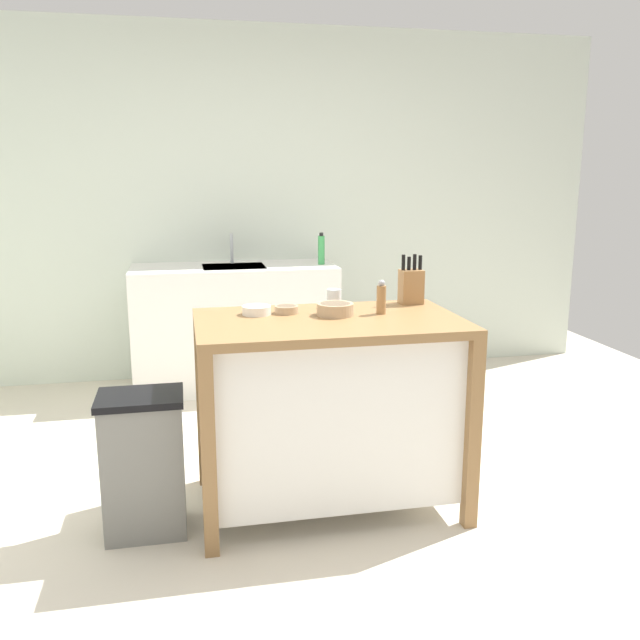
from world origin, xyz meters
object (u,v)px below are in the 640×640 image
Objects in this scene: kitchen_island at (329,402)px; drinking_cup at (334,298)px; bowl_stoneware_deep at (286,309)px; sink_faucet at (232,248)px; pepper_grinder at (381,298)px; bowl_ceramic_wide at (257,310)px; knife_block at (411,285)px; bowl_ceramic_small at (335,309)px; trash_bin at (144,464)px; bottle_spray_cleaner at (321,250)px.

kitchen_island is 0.51m from drinking_cup.
sink_faucet is at bearing 93.14° from bowl_stoneware_deep.
pepper_grinder is (0.26, 0.05, 0.47)m from kitchen_island.
sink_faucet reaches higher than bowl_ceramic_wide.
sink_faucet is at bearing 88.96° from bowl_ceramic_wide.
bowl_ceramic_wide is at bearing -172.04° from knife_block.
kitchen_island is 7.04× the size of bowl_ceramic_small.
bowl_stoneware_deep is 0.18× the size of trash_bin.
kitchen_island is 0.73m from knife_block.
trash_bin is at bearing -104.62° from sink_faucet.
knife_block reaches higher than kitchen_island.
kitchen_island is at bearing -168.56° from pepper_grinder.
drinking_cup is (0.08, 0.25, 0.44)m from kitchen_island.
bottle_spray_cleaner reaches higher than bowl_ceramic_wide.
bowl_ceramic_small is 0.22m from pepper_grinder.
knife_block is at bearing 9.45° from bowl_stoneware_deep.
bowl_ceramic_small is 0.74× the size of bottle_spray_cleaner.
sink_faucet is (-0.27, 2.07, 0.50)m from kitchen_island.
sink_faucet is at bearing 112.59° from knife_block.
trash_bin is 2.86× the size of sink_faucet.
kitchen_island is at bearing -42.49° from bowl_stoneware_deep.
drinking_cup is at bearing -178.08° from knife_block.
kitchen_island is 10.81× the size of bowl_stoneware_deep.
trash_bin is (-1.10, -0.14, -0.66)m from pepper_grinder.
sink_faucet is (0.56, 2.16, 0.68)m from trash_bin.
sink_faucet is (-0.53, 2.02, 0.02)m from pepper_grinder.
bowl_ceramic_small reaches higher than kitchen_island.
knife_block is at bearing 1.92° from drinking_cup.
trash_bin is at bearing -121.29° from bottle_spray_cleaner.
bowl_ceramic_small is (0.35, -0.09, 0.01)m from bowl_ceramic_wide.
sink_faucet is (-0.35, 1.82, 0.05)m from drinking_cup.
knife_block is 0.30m from pepper_grinder.
drinking_cup is at bearing -78.98° from sink_faucet.
knife_block is 2.24× the size of bowl_stoneware_deep.
drinking_cup reaches higher than bowl_ceramic_wide.
bowl_ceramic_wide is 0.58× the size of bottle_spray_cleaner.
bowl_ceramic_wide is at bearing -166.04° from drinking_cup.
bowl_stoneware_deep is 1.92m from sink_faucet.
drinking_cup is 0.27m from pepper_grinder.
bowl_ceramic_small is at bearing -14.48° from bowl_ceramic_wide.
bowl_ceramic_small is 0.77× the size of sink_faucet.
bottle_spray_cleaner is (0.36, 1.89, 0.49)m from kitchen_island.
pepper_grinder is at bearing -75.19° from sink_faucet.
pepper_grinder is at bearing -2.50° from bowl_ceramic_small.
bowl_ceramic_small is at bearing 55.46° from kitchen_island.
bowl_ceramic_small is 2.04m from sink_faucet.
drinking_cup reaches higher than bowl_ceramic_small.
bowl_stoneware_deep is 0.69× the size of pepper_grinder.
drinking_cup is 1.86m from sink_faucet.
pepper_grinder is 0.73× the size of sink_faucet.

